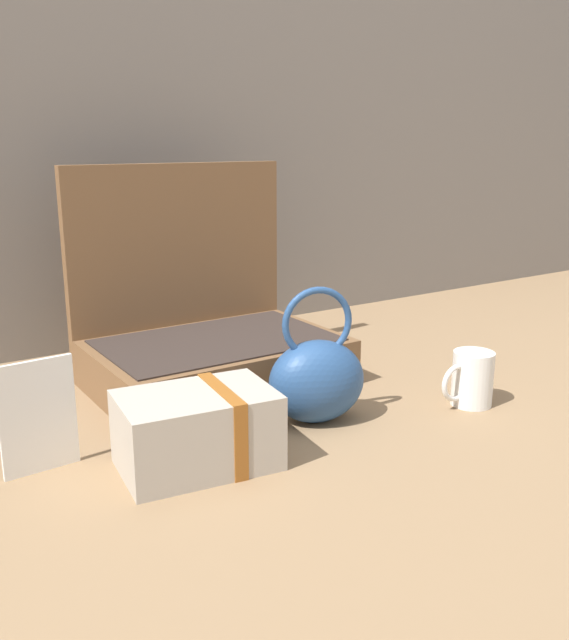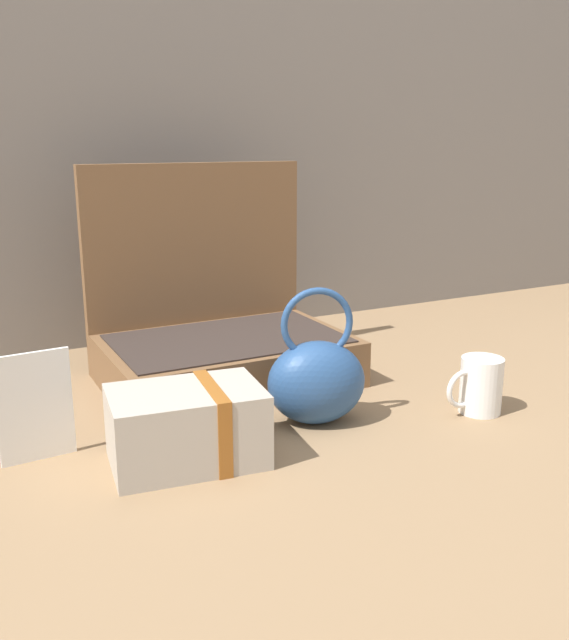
% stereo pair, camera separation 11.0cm
% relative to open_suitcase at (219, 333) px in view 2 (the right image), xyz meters
% --- Properties ---
extents(ground_plane, '(6.00, 6.00, 0.00)m').
position_rel_open_suitcase_xyz_m(ground_plane, '(0.02, -0.23, -0.09)').
color(ground_plane, '#8C6D4C').
extents(back_wall, '(3.20, 0.06, 1.40)m').
position_rel_open_suitcase_xyz_m(back_wall, '(0.02, 0.35, 0.61)').
color(back_wall, gray).
rests_on(back_wall, ground_plane).
extents(open_suitcase, '(0.45, 0.31, 0.41)m').
position_rel_open_suitcase_xyz_m(open_suitcase, '(0.00, 0.00, 0.00)').
color(open_suitcase, brown).
rests_on(open_suitcase, ground_plane).
extents(teal_pouch_handbag, '(0.18, 0.15, 0.23)m').
position_rel_open_suitcase_xyz_m(teal_pouch_handbag, '(0.05, -0.28, -0.01)').
color(teal_pouch_handbag, '#284C7F').
rests_on(teal_pouch_handbag, ground_plane).
extents(cream_toiletry_bag, '(0.23, 0.17, 0.11)m').
position_rel_open_suitcase_xyz_m(cream_toiletry_bag, '(-0.18, -0.32, -0.03)').
color(cream_toiletry_bag, '#B2A899').
rests_on(cream_toiletry_bag, ground_plane).
extents(coffee_mug, '(0.11, 0.07, 0.10)m').
position_rel_open_suitcase_xyz_m(coffee_mug, '(0.32, -0.37, -0.04)').
color(coffee_mug, white).
rests_on(coffee_mug, ground_plane).
extents(info_card_left, '(0.11, 0.01, 0.16)m').
position_rel_open_suitcase_xyz_m(info_card_left, '(-0.37, -0.22, -0.01)').
color(info_card_left, white).
rests_on(info_card_left, ground_plane).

